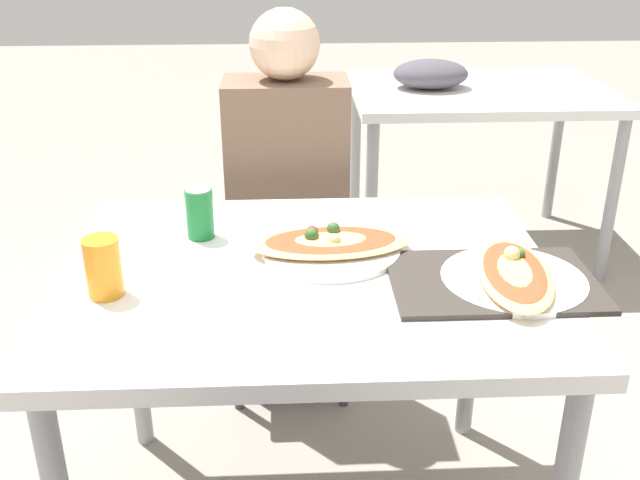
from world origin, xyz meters
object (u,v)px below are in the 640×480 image
pizza_main (330,245)px  drink_glass (103,267)px  soda_can (200,213)px  pizza_second (514,276)px  person_seated (287,184)px  chair_far_seated (288,230)px  dining_table (308,302)px

pizza_main → drink_glass: 0.51m
pizza_main → soda_can: (-0.31, 0.10, 0.04)m
pizza_main → pizza_second: 0.42m
person_seated → drink_glass: (-0.38, -0.73, 0.10)m
chair_far_seated → drink_glass: size_ratio=7.20×
person_seated → pizza_second: (0.48, -0.72, 0.05)m
person_seated → soda_can: size_ratio=9.89×
pizza_second → person_seated: bearing=123.5°
chair_far_seated → pizza_second: 1.00m
soda_can → chair_far_seated: bearing=69.5°
person_seated → pizza_main: bearing=99.9°
chair_far_seated → pizza_second: size_ratio=2.47×
person_seated → drink_glass: person_seated is taller
person_seated → pizza_main: size_ratio=3.24×
dining_table → chair_far_seated: chair_far_seated is taller
person_seated → drink_glass: bearing=62.5°
chair_far_seated → pizza_main: bearing=98.2°
pizza_second → pizza_main: bearing=155.7°
pizza_main → drink_glass: size_ratio=3.01×
dining_table → person_seated: person_seated is taller
person_seated → chair_far_seated: bearing=-90.0°
chair_far_seated → soda_can: size_ratio=7.31×
dining_table → soda_can: soda_can is taller
soda_can → pizza_second: bearing=-21.4°
drink_glass → pizza_second: bearing=0.6°
dining_table → pizza_second: pizza_second is taller
pizza_main → dining_table: bearing=-121.1°
pizza_main → drink_glass: bearing=-159.1°
chair_far_seated → soda_can: chair_far_seated is taller
chair_far_seated → dining_table: bearing=93.1°
soda_can → drink_glass: 0.33m
dining_table → soda_can: 0.35m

